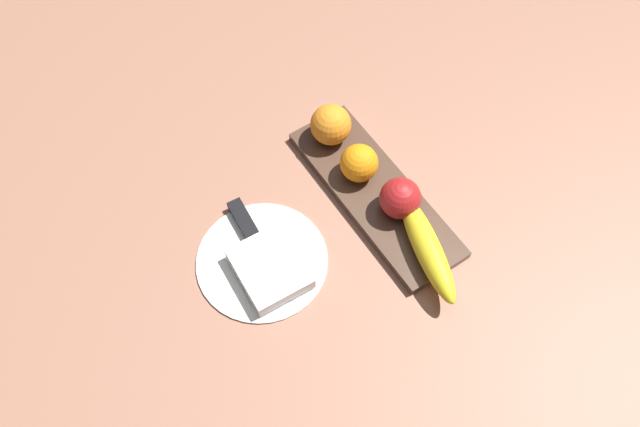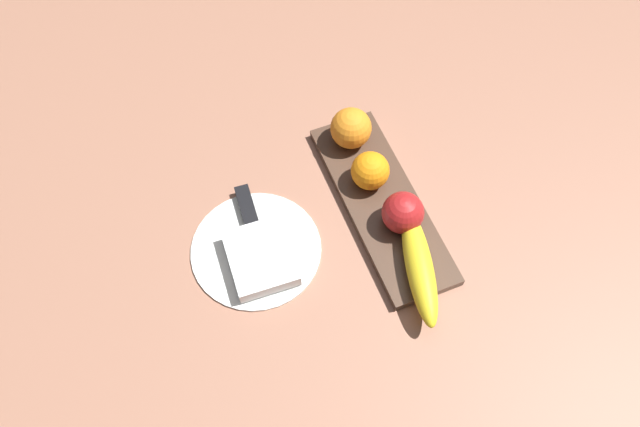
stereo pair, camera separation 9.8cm
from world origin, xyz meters
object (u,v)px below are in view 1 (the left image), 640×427
Objects in this scene: folded_napkin at (270,268)px; dinner_plate at (262,260)px; apple at (400,198)px; knife at (249,230)px; fruit_tray at (375,193)px; orange_near_apple at (359,163)px; orange_near_banana at (331,125)px; banana at (427,247)px.

dinner_plate is at bearing 180.00° from folded_napkin.
apple reaches higher than knife.
fruit_tray is at bearing 96.76° from folded_napkin.
orange_near_banana is at bearing 177.59° from orange_near_apple.
orange_near_banana reaches higher than apple.
apple is at bearing 84.36° from folded_napkin.
apple is 0.24m from folded_napkin.
folded_napkin is 0.65× the size of knife.
knife is at bearing -69.56° from orange_near_banana.
banana is 1.68× the size of folded_napkin.
banana is 0.27m from orange_near_banana.
fruit_tray is 1.69× the size of dinner_plate.
orange_near_banana is (-0.18, -0.01, 0.00)m from apple.
orange_near_apple reaches higher than fruit_tray.
banana reaches higher than dinner_plate.
orange_near_banana is (-0.27, 0.00, 0.01)m from banana.
orange_near_banana is at bearing 120.96° from dinner_plate.
apple is 0.58× the size of folded_napkin.
dinner_plate is (0.04, -0.22, -0.05)m from orange_near_apple.
dinner_plate is (-0.05, -0.23, -0.05)m from apple.
apple is at bearing 69.70° from knife.
orange_near_banana is at bearing 125.72° from folded_napkin.
fruit_tray is 0.14m from banana.
dinner_plate is at bearing -78.52° from orange_near_apple.
apple is 0.32× the size of dinner_plate.
orange_near_banana is 0.61× the size of folded_napkin.
orange_near_apple is at bearing -2.41° from orange_near_banana.
apple is 0.38× the size of knife.
orange_near_banana is 0.23m from knife.
fruit_tray is 0.23m from folded_napkin.
apple is 0.18m from orange_near_banana.
fruit_tray is 5.26× the size of apple.
orange_near_apple is 0.21m from knife.
orange_near_apple is 0.90× the size of orange_near_banana.
knife is at bearing -116.82° from banana.
apple is (0.05, 0.01, 0.04)m from fruit_tray.
orange_near_banana is (-0.09, 0.00, 0.00)m from orange_near_apple.
dinner_plate is at bearing -101.98° from apple.
banana is at bearing -0.34° from orange_near_banana.
folded_napkin is (0.16, -0.22, -0.03)m from orange_near_banana.
apple is at bearing -172.86° from banana.
fruit_tray is 5.02× the size of orange_near_banana.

